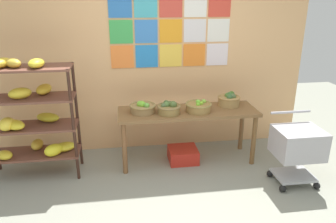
{
  "coord_description": "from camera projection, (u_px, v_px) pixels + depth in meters",
  "views": [
    {
      "loc": [
        -0.42,
        -2.58,
        2.11
      ],
      "look_at": [
        0.1,
        0.99,
        0.8
      ],
      "focal_mm": 34.84,
      "sensor_mm": 36.0,
      "label": 1
    }
  ],
  "objects": [
    {
      "name": "shopping_cart",
      "position": [
        298.0,
        146.0,
        3.7
      ],
      "size": [
        0.51,
        0.47,
        0.82
      ],
      "rotation": [
        0.0,
        0.0,
        -0.15
      ],
      "color": "black",
      "rests_on": "ground"
    },
    {
      "name": "back_wall_with_art",
      "position": [
        153.0,
        48.0,
        4.35
      ],
      "size": [
        4.28,
        0.07,
        2.82
      ],
      "color": "#E3AB71",
      "rests_on": "ground"
    },
    {
      "name": "fruit_basket_left",
      "position": [
        169.0,
        108.0,
        4.0
      ],
      "size": [
        0.3,
        0.3,
        0.17
      ],
      "color": "olive",
      "rests_on": "display_table"
    },
    {
      "name": "banana_shelf_unit",
      "position": [
        30.0,
        113.0,
        3.77
      ],
      "size": [
        1.05,
        0.5,
        1.45
      ],
      "color": "#382017",
      "rests_on": "ground"
    },
    {
      "name": "fruit_basket_centre",
      "position": [
        229.0,
        100.0,
        4.29
      ],
      "size": [
        0.3,
        0.3,
        0.18
      ],
      "color": "#A5824A",
      "rests_on": "display_table"
    },
    {
      "name": "fruit_basket_back_left",
      "position": [
        199.0,
        107.0,
        4.08
      ],
      "size": [
        0.33,
        0.33,
        0.14
      ],
      "color": "olive",
      "rests_on": "display_table"
    },
    {
      "name": "ground",
      "position": [
        173.0,
        223.0,
        3.18
      ],
      "size": [
        9.5,
        9.5,
        0.0
      ],
      "primitive_type": "plane",
      "color": "gray"
    },
    {
      "name": "display_table",
      "position": [
        188.0,
        117.0,
        4.18
      ],
      "size": [
        1.77,
        0.56,
        0.71
      ],
      "color": "brown",
      "rests_on": "ground"
    },
    {
      "name": "fruit_basket_right",
      "position": [
        143.0,
        107.0,
        4.05
      ],
      "size": [
        0.33,
        0.33,
        0.15
      ],
      "color": "#977748",
      "rests_on": "display_table"
    },
    {
      "name": "produce_crate_under_table",
      "position": [
        183.0,
        155.0,
        4.33
      ],
      "size": [
        0.38,
        0.35,
        0.18
      ],
      "primitive_type": "cube",
      "color": "red",
      "rests_on": "ground"
    }
  ]
}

